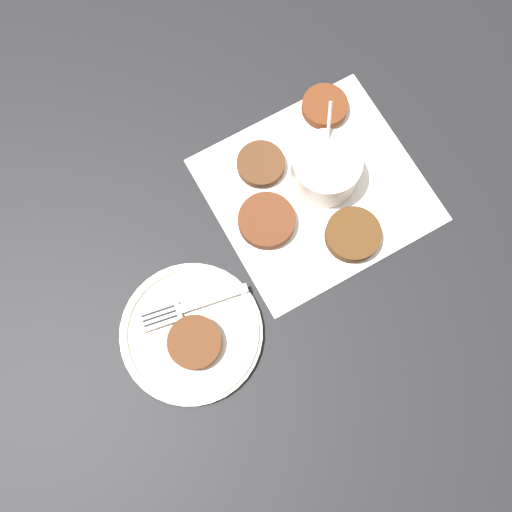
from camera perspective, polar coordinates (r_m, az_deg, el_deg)
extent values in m
plane|color=black|center=(0.91, 4.91, 6.26)|extent=(4.00, 4.00, 0.00)
cube|color=white|center=(0.91, 5.76, 6.32)|extent=(0.35, 0.33, 0.00)
cylinder|color=silver|center=(0.89, 6.66, 8.23)|extent=(0.10, 0.10, 0.06)
cylinder|color=orange|center=(0.90, 6.58, 7.95)|extent=(0.09, 0.09, 0.03)
cone|color=silver|center=(0.89, 9.14, 10.54)|extent=(0.02, 0.02, 0.02)
cylinder|color=silver|center=(0.88, 6.84, 11.06)|extent=(0.05, 0.06, 0.09)
cylinder|color=#4B2D1A|center=(0.91, 0.46, 8.74)|extent=(0.07, 0.07, 0.02)
cylinder|color=#542B19|center=(0.88, 1.07, 3.32)|extent=(0.08, 0.08, 0.02)
cylinder|color=#592B16|center=(0.96, 6.56, 13.97)|extent=(0.07, 0.07, 0.02)
cylinder|color=#492E16|center=(0.88, 9.38, 2.16)|extent=(0.08, 0.08, 0.02)
cylinder|color=silver|center=(0.85, -6.17, -7.32)|extent=(0.20, 0.20, 0.01)
torus|color=silver|center=(0.84, -6.22, -7.24)|extent=(0.19, 0.19, 0.01)
cylinder|color=#512D19|center=(0.83, -5.88, -8.19)|extent=(0.07, 0.07, 0.01)
cube|color=silver|center=(0.84, -4.03, -4.03)|extent=(0.10, 0.05, 0.00)
cube|color=silver|center=(0.85, -9.17, -5.69)|extent=(0.07, 0.05, 0.00)
cube|color=black|center=(0.85, -9.33, -5.21)|extent=(0.05, 0.02, 0.00)
cube|color=black|center=(0.84, -9.20, -5.67)|extent=(0.05, 0.02, 0.00)
cube|color=black|center=(0.84, -9.06, -6.13)|extent=(0.05, 0.02, 0.00)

